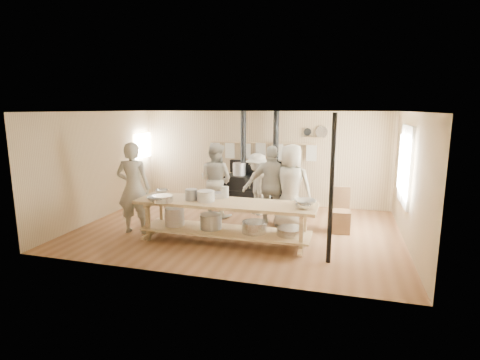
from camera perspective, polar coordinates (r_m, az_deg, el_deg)
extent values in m
plane|color=brown|center=(8.48, -0.39, -7.47)|extent=(7.00, 7.00, 0.00)
plane|color=tan|center=(10.56, 3.37, 3.40)|extent=(7.00, 0.00, 7.00)
plane|color=tan|center=(5.85, -7.21, -2.71)|extent=(7.00, 0.00, 7.00)
plane|color=tan|center=(9.72, -20.65, 2.08)|extent=(0.00, 5.00, 5.00)
plane|color=tan|center=(7.95, 24.62, -0.02)|extent=(0.00, 5.00, 5.00)
plane|color=#BCAF8C|center=(8.05, -0.41, 10.39)|extent=(7.00, 7.00, 0.00)
cube|color=beige|center=(8.50, 23.93, 2.04)|extent=(0.06, 1.35, 1.65)
plane|color=white|center=(8.50, 23.66, 2.06)|extent=(0.00, 1.50, 1.50)
cube|color=beige|center=(8.50, 23.59, 2.06)|extent=(0.02, 0.03, 1.50)
plane|color=white|center=(11.32, -14.57, 5.10)|extent=(0.00, 0.90, 0.90)
cube|color=black|center=(10.33, 2.84, -1.70)|extent=(1.80, 0.70, 0.85)
cube|color=black|center=(10.41, 2.82, -3.71)|extent=(1.90, 0.75, 0.10)
cube|color=black|center=(10.50, 3.24, 1.98)|extent=(1.80, 0.12, 0.35)
cylinder|color=black|center=(10.28, 0.51, 5.60)|extent=(0.15, 0.15, 1.75)
cylinder|color=black|center=(10.08, 5.48, 5.45)|extent=(0.15, 0.15, 1.75)
cylinder|color=#B2B2B7|center=(10.35, -0.10, 1.70)|extent=(0.36, 0.36, 0.34)
cylinder|color=gray|center=(10.06, 5.86, 1.26)|extent=(0.30, 0.30, 0.30)
cylinder|color=tan|center=(10.42, 3.28, 5.62)|extent=(3.00, 0.04, 0.04)
cube|color=silver|center=(10.81, -3.76, 4.63)|extent=(0.28, 0.01, 0.46)
cube|color=silver|center=(10.67, -1.47, 4.57)|extent=(0.28, 0.01, 0.46)
cube|color=silver|center=(10.54, 0.87, 4.50)|extent=(0.28, 0.01, 0.46)
cube|color=silver|center=(10.44, 3.27, 4.42)|extent=(0.28, 0.01, 0.46)
cube|color=silver|center=(10.35, 5.70, 4.33)|extent=(0.28, 0.01, 0.46)
cube|color=silver|center=(10.28, 8.18, 4.23)|extent=(0.28, 0.01, 0.46)
cube|color=silver|center=(10.24, 10.68, 4.12)|extent=(0.28, 0.01, 0.46)
cube|color=tan|center=(10.21, 11.05, 6.35)|extent=(0.50, 0.14, 0.03)
cylinder|color=black|center=(10.24, 10.25, 7.23)|extent=(0.20, 0.04, 0.20)
cylinder|color=silver|center=(10.21, 12.33, 7.14)|extent=(0.32, 0.03, 0.32)
cube|color=tan|center=(7.42, -2.32, -3.55)|extent=(3.60, 0.90, 0.06)
cube|color=tan|center=(7.58, -2.29, -7.73)|extent=(3.40, 0.80, 0.04)
cube|color=tan|center=(7.60, -2.29, -8.09)|extent=(3.30, 0.06, 0.06)
cube|color=tan|center=(7.87, -13.85, -6.00)|extent=(0.07, 0.07, 0.85)
cube|color=tan|center=(8.38, -11.83, -4.89)|extent=(0.07, 0.07, 0.85)
cube|color=tan|center=(6.94, 9.31, -8.12)|extent=(0.07, 0.07, 0.85)
cube|color=tan|center=(7.50, 9.84, -6.67)|extent=(0.07, 0.07, 0.85)
cylinder|color=#B2B2B7|center=(7.91, -9.94, -5.49)|extent=(0.40, 0.40, 0.38)
cylinder|color=gray|center=(7.62, -4.46, -6.31)|extent=(0.44, 0.44, 0.30)
cylinder|color=silver|center=(7.38, 2.17, -7.17)|extent=(0.48, 0.48, 0.22)
cylinder|color=silver|center=(7.27, 7.59, -7.88)|extent=(0.52, 0.52, 0.14)
cylinder|color=black|center=(6.53, 13.76, -1.52)|extent=(0.08, 0.08, 2.60)
imported|color=#BCB9A6|center=(8.33, -15.92, -1.18)|extent=(0.80, 0.61, 1.98)
imported|color=#BCB9A6|center=(9.29, -3.73, -0.02)|extent=(1.04, 0.90, 1.83)
imported|color=#BCB9A6|center=(8.43, 7.74, -0.98)|extent=(1.00, 0.72, 1.90)
imported|color=#BCB9A6|center=(8.56, 4.94, -0.93)|extent=(1.14, 0.61, 1.85)
imported|color=#BCB9A6|center=(9.47, 2.62, -0.64)|extent=(1.16, 1.05, 1.56)
cube|color=#513720|center=(8.51, 14.85, -6.07)|extent=(0.49, 0.49, 0.48)
cube|color=#513720|center=(8.59, 14.91, -2.76)|extent=(0.45, 0.08, 0.54)
imported|color=silver|center=(7.58, -12.19, -2.82)|extent=(0.50, 0.50, 0.11)
imported|color=silver|center=(8.29, -11.86, -1.73)|extent=(0.36, 0.36, 0.08)
imported|color=silver|center=(7.28, 9.87, -3.34)|extent=(0.53, 0.53, 0.10)
imported|color=silver|center=(6.98, 9.60, -3.99)|extent=(0.36, 0.36, 0.09)
cube|color=#B2B2B7|center=(7.76, -4.35, -2.32)|extent=(0.53, 0.44, 0.10)
cylinder|color=silver|center=(7.55, -11.68, -2.78)|extent=(0.48, 0.48, 0.13)
cylinder|color=gray|center=(7.57, -7.44, -2.24)|extent=(0.27, 0.27, 0.22)
cylinder|color=silver|center=(7.43, -5.24, -2.46)|extent=(0.43, 0.43, 0.22)
cylinder|color=silver|center=(7.72, -2.27, -1.85)|extent=(0.16, 0.16, 0.24)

